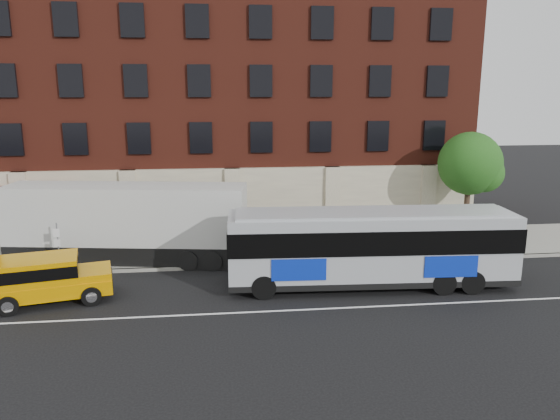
{
  "coord_description": "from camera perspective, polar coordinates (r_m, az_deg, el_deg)",
  "views": [
    {
      "loc": [
        -0.68,
        -19.4,
        8.74
      ],
      "look_at": [
        2.12,
        5.5,
        3.02
      ],
      "focal_mm": 34.28,
      "sensor_mm": 36.0,
      "label": 1
    }
  ],
  "objects": [
    {
      "name": "street_tree",
      "position": [
        32.49,
        19.66,
        4.45
      ],
      "size": [
        3.6,
        3.6,
        6.2
      ],
      "color": "#3D2D1E",
      "rests_on": "sidewalk"
    },
    {
      "name": "shipping_container",
      "position": [
        28.21,
        -15.99,
        -1.52
      ],
      "size": [
        12.25,
        4.24,
        4.0
      ],
      "color": "black",
      "rests_on": "ground"
    },
    {
      "name": "kerb",
      "position": [
        26.85,
        -4.65,
        -6.01
      ],
      "size": [
        60.0,
        0.25,
        0.15
      ],
      "primitive_type": "cube",
      "color": "gray",
      "rests_on": "ground"
    },
    {
      "name": "sign_pole",
      "position": [
        27.7,
        -22.61,
        -3.42
      ],
      "size": [
        0.3,
        0.2,
        2.5
      ],
      "color": "gray",
      "rests_on": "ground"
    },
    {
      "name": "sidewalk",
      "position": [
        29.7,
        -4.85,
        -4.15
      ],
      "size": [
        60.0,
        6.0,
        0.15
      ],
      "primitive_type": "cube",
      "color": "gray",
      "rests_on": "ground"
    },
    {
      "name": "city_bus",
      "position": [
        24.14,
        9.75,
        -3.73
      ],
      "size": [
        12.83,
        3.32,
        3.49
      ],
      "color": "#A2A6AB",
      "rests_on": "ground"
    },
    {
      "name": "yellow_suv",
      "position": [
        24.33,
        -23.84,
        -6.53
      ],
      "size": [
        5.25,
        3.05,
        1.95
      ],
      "color": "#D98F00",
      "rests_on": "ground"
    },
    {
      "name": "building",
      "position": [
        36.35,
        -5.46,
        10.98
      ],
      "size": [
        30.0,
        12.1,
        15.0
      ],
      "color": "#5B2015",
      "rests_on": "sidewalk"
    },
    {
      "name": "lane_line",
      "position": [
        21.75,
        -4.16,
        -10.86
      ],
      "size": [
        60.0,
        0.12,
        0.01
      ],
      "primitive_type": "cube",
      "color": "white",
      "rests_on": "ground"
    },
    {
      "name": "ground",
      "position": [
        21.29,
        -4.11,
        -11.41
      ],
      "size": [
        120.0,
        120.0,
        0.0
      ],
      "primitive_type": "plane",
      "color": "black",
      "rests_on": "ground"
    }
  ]
}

